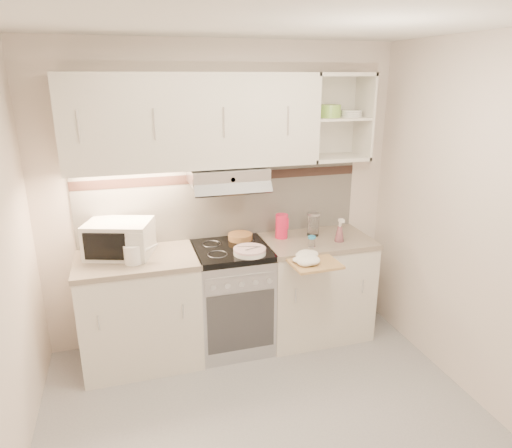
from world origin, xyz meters
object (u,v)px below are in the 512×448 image
electric_range (232,297)px  pink_pitcher (282,226)px  microwave (119,239)px  cutting_board (314,263)px  watering_can (134,253)px  plate_stack (250,251)px  spray_bottle (340,232)px  glass_jar (313,224)px

electric_range → pink_pitcher: 0.73m
microwave → cutting_board: bearing=-1.5°
watering_can → pink_pitcher: size_ratio=1.23×
electric_range → plate_stack: 0.52m
watering_can → cutting_board: watering_can is taller
pink_pitcher → spray_bottle: (0.44, -0.22, -0.02)m
pink_pitcher → spray_bottle: 0.49m
electric_range → pink_pitcher: (0.47, 0.10, 0.55)m
electric_range → cutting_board: 0.81m
electric_range → watering_can: (-0.76, -0.11, 0.53)m
glass_jar → spray_bottle: size_ratio=0.97×
plate_stack → cutting_board: plate_stack is taller
microwave → pink_pitcher: bearing=19.2°
spray_bottle → watering_can: bearing=-172.3°
watering_can → electric_range: bearing=7.6°
glass_jar → cutting_board: 0.56m
pink_pitcher → spray_bottle: spray_bottle is taller
plate_stack → spray_bottle: spray_bottle is taller
electric_range → watering_can: bearing=-171.8°
glass_jar → pink_pitcher: bearing=176.0°
electric_range → pink_pitcher: pink_pitcher is taller
watering_can → spray_bottle: size_ratio=1.22×
microwave → spray_bottle: 1.78m
cutting_board → watering_can: bearing=164.6°
glass_jar → spray_bottle: (0.15, -0.20, -0.02)m
spray_bottle → electric_range: bearing=-179.4°
microwave → pink_pitcher: microwave is taller
glass_jar → electric_range: bearing=-173.6°
pink_pitcher → cutting_board: (0.08, -0.53, -0.13)m
pink_pitcher → microwave: bearing=-159.9°
spray_bottle → glass_jar: bearing=135.3°
pink_pitcher → cutting_board: bearing=-62.6°
spray_bottle → cutting_board: bearing=-131.6°
plate_stack → glass_jar: bearing=22.2°
watering_can → glass_jar: watering_can is taller
pink_pitcher → watering_can: bearing=-150.9°
plate_stack → cutting_board: 0.51m
pink_pitcher → spray_bottle: size_ratio=0.99×
pink_pitcher → glass_jar: (0.28, -0.02, -0.00)m
watering_can → spray_bottle: (1.67, -0.00, 0.00)m
microwave → cutting_board: (1.40, -0.51, -0.16)m
glass_jar → microwave: bearing=-180.0°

